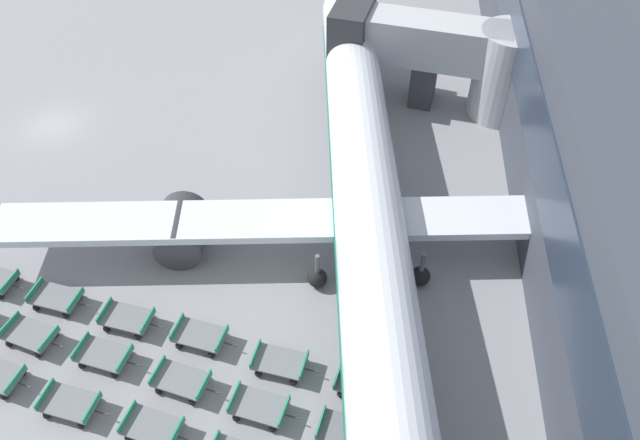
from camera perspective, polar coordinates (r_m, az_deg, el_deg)
ground_plane at (r=46.35m, az=-23.22°, el=7.92°), size 500.00×500.00×0.00m
jet_bridge at (r=43.63m, az=11.84°, el=14.49°), size 13.98×6.12×6.43m
airplane at (r=33.06m, az=4.27°, el=2.02°), size 38.94×43.90×11.30m
baggage_dolly_row_near_col_c at (r=30.51m, az=-21.88°, el=-15.32°), size 3.20×1.88×0.92m
baggage_dolly_row_near_col_d at (r=28.86m, az=-15.06°, el=-17.86°), size 3.21×1.96×0.92m
baggage_dolly_row_mid_a_col_b at (r=33.35m, az=-24.94°, el=-9.51°), size 3.21×2.05×0.92m
baggage_dolly_row_mid_a_col_c at (r=31.37m, az=-19.15°, el=-11.60°), size 3.21×1.91×0.92m
baggage_dolly_row_mid_a_col_d at (r=29.69m, az=-12.56°, el=-14.15°), size 3.21×1.97×0.92m
baggage_dolly_row_mid_a_col_e at (r=28.52m, az=-5.57°, el=-16.64°), size 3.21×1.91×0.92m
baggage_dolly_row_mid_a_col_f at (r=27.90m, az=2.51°, el=-18.80°), size 3.21×1.90×0.92m
baggage_dolly_row_mid_b_col_b at (r=34.29m, az=-22.95°, el=-6.59°), size 3.20×1.88×0.92m
baggage_dolly_row_mid_b_col_c at (r=32.28m, az=-17.21°, el=-8.61°), size 3.20×1.87×0.92m
baggage_dolly_row_mid_b_col_d at (r=30.83m, az=-10.90°, el=-10.36°), size 3.21×1.91×0.92m
baggage_dolly_row_mid_b_col_e at (r=29.56m, az=-3.69°, el=-12.87°), size 3.20×1.86×0.92m
baggage_dolly_row_mid_b_col_f at (r=29.00m, az=3.97°, el=-14.73°), size 3.21×1.95×0.92m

